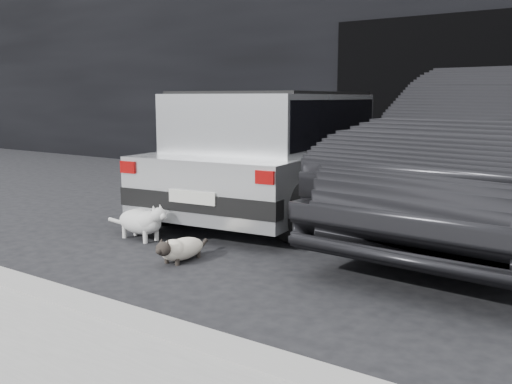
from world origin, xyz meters
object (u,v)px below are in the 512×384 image
Objects in this scene: silver_hatchback at (280,147)px; cat_white at (142,221)px; cat_siamese at (179,249)px; second_car at (511,152)px.

cat_white is at bearing -105.82° from silver_hatchback.
silver_hatchback is 2.47m from cat_siamese.
second_car is 3.71m from cat_white.
second_car is 3.41m from cat_siamese.
silver_hatchback is 5.83× the size of cat_siamese.
second_car reaches higher than silver_hatchback.
cat_siamese is at bearing -84.71° from silver_hatchback.
cat_siamese is (0.48, -2.32, -0.68)m from silver_hatchback.
silver_hatchback is 2.09m from cat_white.
cat_siamese is at bearing 72.02° from cat_white.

